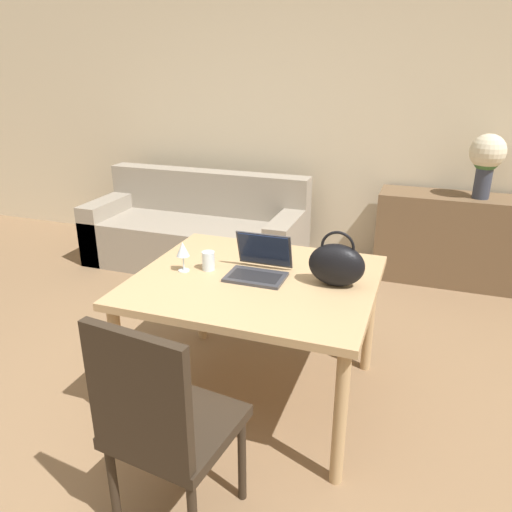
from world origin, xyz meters
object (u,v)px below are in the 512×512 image
Objects in this scene: couch at (197,233)px; handbag at (337,264)px; laptop at (260,264)px; flower_vase at (487,157)px; wine_glass at (183,250)px; drinking_glass at (208,261)px; chair at (163,421)px.

handbag reaches higher than couch.
laptop is 0.60× the size of flower_vase.
couch is 6.53× the size of laptop.
handbag is 0.57× the size of flower_vase.
couch is at bearing 114.20° from wine_glass.
wine_glass is at bearing -173.54° from handbag.
laptop is 2.31m from flower_vase.
wine_glass is (-0.40, -0.10, 0.06)m from laptop.
wine_glass is at bearing -65.80° from couch.
wine_glass is 0.57× the size of handbag.
laptop is 2.95× the size of drinking_glass.
couch is 12.00× the size of wine_glass.
couch is at bearing 133.68° from handbag.
flower_vase reaches higher than wine_glass.
laptop is at bearing 179.09° from handbag.
couch is at bearing 120.74° from chair.
wine_glass is 0.80m from handbag.
wine_glass is 2.60m from flower_vase.
handbag is 2.13m from flower_vase.
flower_vase reaches higher than drinking_glass.
handbag is at bearing 2.47° from drinking_glass.
laptop is 0.41m from handbag.
drinking_glass is 0.15m from wine_glass.
wine_glass is at bearing -166.25° from laptop.
flower_vase is (2.36, 0.30, 0.79)m from couch.
chair is at bearing -66.56° from couch.
flower_vase is at bearing 52.49° from wine_glass.
drinking_glass is 0.62× the size of wine_glass.
chair is 1.93× the size of flower_vase.
laptop reaches higher than wine_glass.
chair is 3.41× the size of handbag.
wine_glass is (0.79, -1.75, 0.56)m from couch.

